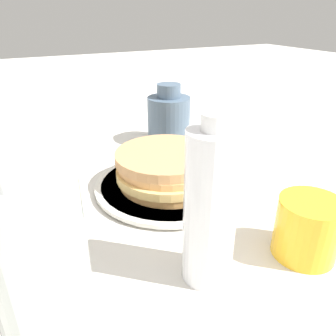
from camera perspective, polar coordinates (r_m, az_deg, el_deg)
name	(u,v)px	position (r m, az deg, el deg)	size (l,w,h in m)	color
ground_plane	(183,185)	(0.62, 2.57, -2.90)	(4.00, 4.00, 0.00)	silver
plate	(168,184)	(0.60, 0.00, -2.82)	(0.27, 0.27, 0.01)	silver
pancake_stack	(167,167)	(0.59, -0.10, 0.11)	(0.19, 0.19, 0.06)	tan
juice_glass	(307,228)	(0.47, 23.09, -9.64)	(0.08, 0.08, 0.08)	yellow
cream_jug	(169,118)	(0.80, 0.14, 8.77)	(0.10, 0.10, 0.14)	#4C6075
water_bottle_near	(210,208)	(0.37, 7.36, -6.99)	(0.06, 0.06, 0.21)	white
water_bottle_mid	(48,306)	(0.27, -20.12, -21.65)	(0.07, 0.07, 0.23)	silver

